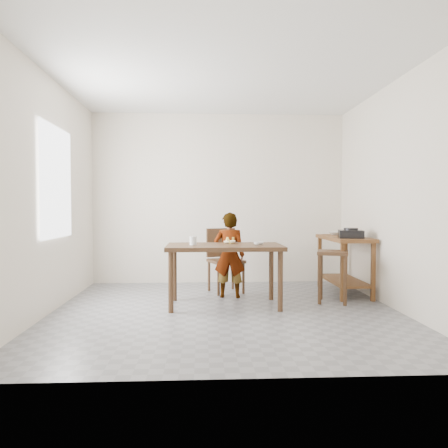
{
  "coord_description": "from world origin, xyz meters",
  "views": [
    {
      "loc": [
        -0.28,
        -5.0,
        1.19
      ],
      "look_at": [
        0.0,
        0.4,
        1.0
      ],
      "focal_mm": 35.0,
      "sensor_mm": 36.0,
      "label": 1
    }
  ],
  "objects": [
    {
      "name": "floor",
      "position": [
        0.0,
        0.0,
        -0.02
      ],
      "size": [
        4.0,
        4.0,
        0.04
      ],
      "primitive_type": "cube",
      "color": "slate",
      "rests_on": "ground"
    },
    {
      "name": "ceiling",
      "position": [
        0.0,
        0.0,
        2.72
      ],
      "size": [
        4.0,
        4.0,
        0.04
      ],
      "primitive_type": "cube",
      "color": "white",
      "rests_on": "wall_back"
    },
    {
      "name": "wall_back",
      "position": [
        0.0,
        2.02,
        1.35
      ],
      "size": [
        4.0,
        0.04,
        2.7
      ],
      "primitive_type": "cube",
      "color": "silver",
      "rests_on": "ground"
    },
    {
      "name": "wall_front",
      "position": [
        0.0,
        -2.02,
        1.35
      ],
      "size": [
        4.0,
        0.04,
        2.7
      ],
      "primitive_type": "cube",
      "color": "silver",
      "rests_on": "ground"
    },
    {
      "name": "wall_left",
      "position": [
        -2.02,
        0.0,
        1.35
      ],
      "size": [
        0.04,
        4.0,
        2.7
      ],
      "primitive_type": "cube",
      "color": "silver",
      "rests_on": "ground"
    },
    {
      "name": "wall_right",
      "position": [
        2.02,
        0.0,
        1.35
      ],
      "size": [
        0.04,
        4.0,
        2.7
      ],
      "primitive_type": "cube",
      "color": "silver",
      "rests_on": "ground"
    },
    {
      "name": "window_pane",
      "position": [
        -1.97,
        0.2,
        1.5
      ],
      "size": [
        0.02,
        1.1,
        1.3
      ],
      "primitive_type": "cube",
      "color": "white",
      "rests_on": "wall_left"
    },
    {
      "name": "dining_table",
      "position": [
        0.0,
        0.3,
        0.38
      ],
      "size": [
        1.4,
        0.8,
        0.75
      ],
      "primitive_type": null,
      "color": "#432B19",
      "rests_on": "floor"
    },
    {
      "name": "prep_counter",
      "position": [
        1.72,
        1.0,
        0.4
      ],
      "size": [
        0.5,
        1.2,
        0.8
      ],
      "primitive_type": null,
      "color": "brown",
      "rests_on": "floor"
    },
    {
      "name": "child",
      "position": [
        0.09,
        0.8,
        0.57
      ],
      "size": [
        0.45,
        0.33,
        1.14
      ],
      "primitive_type": "imported",
      "rotation": [
        0.0,
        0.0,
        3.0
      ],
      "color": "white",
      "rests_on": "floor"
    },
    {
      "name": "dining_chair",
      "position": [
        0.07,
        1.16,
        0.45
      ],
      "size": [
        0.56,
        0.56,
        0.9
      ],
      "primitive_type": null,
      "rotation": [
        0.0,
        0.0,
        0.34
      ],
      "color": "#432B19",
      "rests_on": "floor"
    },
    {
      "name": "stool",
      "position": [
        1.38,
        0.42,
        0.33
      ],
      "size": [
        0.47,
        0.47,
        0.66
      ],
      "primitive_type": null,
      "rotation": [
        0.0,
        0.0,
        -0.32
      ],
      "color": "#432B19",
      "rests_on": "floor"
    },
    {
      "name": "glass_tumbler",
      "position": [
        -0.38,
        0.28,
        0.8
      ],
      "size": [
        0.1,
        0.1,
        0.1
      ],
      "primitive_type": "cylinder",
      "rotation": [
        0.0,
        0.0,
        -0.3
      ],
      "color": "white",
      "rests_on": "dining_table"
    },
    {
      "name": "small_bowl",
      "position": [
        0.41,
        0.23,
        0.77
      ],
      "size": [
        0.16,
        0.16,
        0.04
      ],
      "primitive_type": "imported",
      "rotation": [
        0.0,
        0.0,
        -0.41
      ],
      "color": "silver",
      "rests_on": "dining_table"
    },
    {
      "name": "banana",
      "position": [
        0.07,
        0.47,
        0.78
      ],
      "size": [
        0.19,
        0.15,
        0.06
      ],
      "primitive_type": null,
      "rotation": [
        0.0,
        0.0,
        -0.27
      ],
      "color": "#EBC858",
      "rests_on": "dining_table"
    },
    {
      "name": "serving_bowl",
      "position": [
        1.7,
        1.34,
        0.82
      ],
      "size": [
        0.19,
        0.19,
        0.05
      ],
      "primitive_type": "imported",
      "rotation": [
        0.0,
        0.0,
        -0.0
      ],
      "color": "silver",
      "rests_on": "prep_counter"
    },
    {
      "name": "gas_burner",
      "position": [
        1.71,
        0.69,
        0.85
      ],
      "size": [
        0.37,
        0.37,
        0.1
      ],
      "primitive_type": "cube",
      "rotation": [
        0.0,
        0.0,
        -0.23
      ],
      "color": "black",
      "rests_on": "prep_counter"
    }
  ]
}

